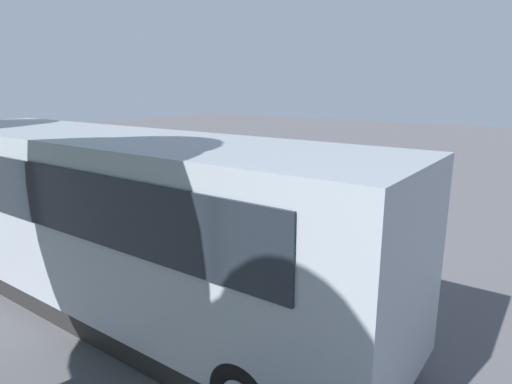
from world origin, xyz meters
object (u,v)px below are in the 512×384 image
parked_motorcycle_silver (197,251)px  spectator_far_left (236,223)px  spectator_centre (181,208)px  tour_bus (119,224)px  stunt_motorcycle (271,172)px  spectator_left (201,217)px

parked_motorcycle_silver → spectator_far_left: bearing=-134.5°
spectator_centre → parked_motorcycle_silver: 1.66m
spectator_centre → spectator_far_left: bearing=174.8°
tour_bus → stunt_motorcycle: bearing=-73.5°
spectator_left → spectator_centre: spectator_centre is taller
tour_bus → spectator_far_left: (-0.56, -2.65, -0.57)m
tour_bus → spectator_far_left: tour_bus is taller
spectator_left → spectator_centre: size_ratio=0.98×
spectator_centre → parked_motorcycle_silver: spectator_centre is taller
stunt_motorcycle → spectator_far_left: bearing=117.9°
spectator_left → tour_bus: bearing=99.9°
stunt_motorcycle → tour_bus: bearing=106.5°
stunt_motorcycle → spectator_centre: bearing=101.4°
spectator_left → parked_motorcycle_silver: size_ratio=0.86×
spectator_left → stunt_motorcycle: size_ratio=0.86×
spectator_far_left → stunt_motorcycle: bearing=-62.1°
tour_bus → spectator_centre: size_ratio=5.85×
tour_bus → spectator_far_left: size_ratio=5.84×
spectator_left → parked_motorcycle_silver: (-0.39, 0.56, -0.57)m
spectator_centre → tour_bus: bearing=116.0°
spectator_far_left → spectator_left: (1.01, 0.08, -0.03)m
spectator_far_left → tour_bus: bearing=78.0°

